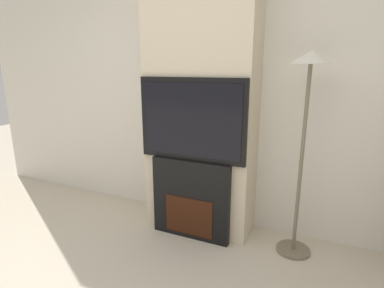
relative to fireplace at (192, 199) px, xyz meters
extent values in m
cube|color=silver|center=(0.00, 0.44, 0.98)|extent=(6.00, 0.06, 2.70)
cube|color=beige|center=(0.00, 0.21, 0.98)|extent=(0.99, 0.41, 2.70)
cube|color=black|center=(0.00, 0.00, 0.00)|extent=(0.74, 0.14, 0.74)
cube|color=#33160A|center=(0.00, -0.07, -0.15)|extent=(0.46, 0.01, 0.36)
cube|color=black|center=(0.00, 0.00, 0.73)|extent=(0.97, 0.06, 0.71)
cube|color=black|center=(0.00, -0.03, 0.73)|extent=(0.90, 0.01, 0.63)
cylinder|color=#726651|center=(0.90, 0.12, -0.36)|extent=(0.28, 0.28, 0.03)
cylinder|color=#726651|center=(0.90, 0.12, 0.42)|extent=(0.03, 0.03, 1.53)
cone|color=silver|center=(0.90, 0.12, 1.24)|extent=(0.31, 0.31, 0.10)
camera|label=1|loc=(1.04, -2.31, 1.16)|focal=28.00mm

